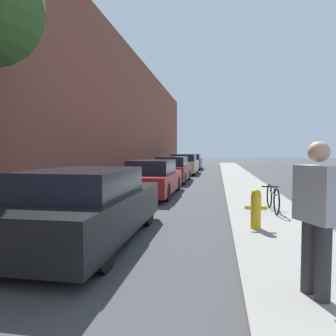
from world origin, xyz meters
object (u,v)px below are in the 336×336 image
at_px(parked_car_champagne, 184,164).
at_px(parked_car_navy, 191,162).
at_px(parked_car_red, 153,178).
at_px(parked_car_maroon, 172,170).
at_px(bicycle, 273,198).
at_px(fire_hydrant, 256,208).
at_px(pedestrian, 317,211).
at_px(parked_car_black, 86,206).

height_order(parked_car_champagne, parked_car_navy, parked_car_champagne).
relative_size(parked_car_red, parked_car_navy, 1.00).
height_order(parked_car_maroon, bicycle, parked_car_maroon).
relative_size(parked_car_champagne, fire_hydrant, 5.50).
relative_size(parked_car_champagne, bicycle, 2.73).
bearing_deg(parked_car_red, fire_hydrant, -57.32).
distance_m(parked_car_navy, pedestrian, 24.91).
relative_size(parked_car_black, bicycle, 2.67).
bearing_deg(parked_car_champagne, parked_car_navy, 90.16).
xyz_separation_m(parked_car_black, parked_car_red, (-0.01, 6.03, -0.02)).
bearing_deg(parked_car_black, parked_car_red, 90.14).
xyz_separation_m(pedestrian, bicycle, (0.38, 4.78, -0.59)).
height_order(parked_car_black, fire_hydrant, parked_car_black).
bearing_deg(pedestrian, parked_car_maroon, -12.06).
height_order(parked_car_red, pedestrian, pedestrian).
bearing_deg(fire_hydrant, parked_car_champagne, 101.40).
distance_m(parked_car_red, fire_hydrant, 5.95).
xyz_separation_m(parked_car_champagne, fire_hydrant, (3.19, -15.84, -0.17)).
xyz_separation_m(parked_car_champagne, pedestrian, (3.47, -18.74, 0.35)).
xyz_separation_m(parked_car_red, fire_hydrant, (3.21, -5.00, -0.11)).
relative_size(parked_car_black, parked_car_champagne, 0.98).
relative_size(parked_car_black, parked_car_maroon, 1.05).
relative_size(fire_hydrant, pedestrian, 0.48).
relative_size(parked_car_maroon, fire_hydrant, 5.15).
bearing_deg(bicycle, parked_car_maroon, 114.35).
distance_m(parked_car_champagne, parked_car_navy, 5.92).
distance_m(parked_car_black, pedestrian, 3.96).
xyz_separation_m(parked_car_maroon, parked_car_champagne, (0.03, 5.77, 0.05)).
bearing_deg(fire_hydrant, parked_car_navy, 98.39).
height_order(parked_car_navy, bicycle, parked_car_navy).
bearing_deg(parked_car_black, parked_car_navy, 90.04).
xyz_separation_m(parked_car_black, parked_car_navy, (-0.01, 22.79, 0.03)).
distance_m(parked_car_maroon, bicycle, 9.06).
height_order(parked_car_maroon, parked_car_navy, parked_car_navy).
bearing_deg(bicycle, pedestrian, -95.45).
distance_m(fire_hydrant, pedestrian, 2.96).
height_order(parked_car_maroon, fire_hydrant, parked_car_maroon).
xyz_separation_m(parked_car_red, parked_car_champagne, (0.02, 10.84, 0.06)).
relative_size(parked_car_navy, pedestrian, 2.65).
bearing_deg(parked_car_navy, bicycle, -79.00).
bearing_deg(pedestrian, fire_hydrant, -21.71).
height_order(parked_car_black, pedestrian, pedestrian).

